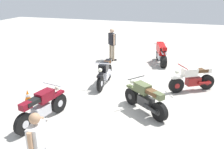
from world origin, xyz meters
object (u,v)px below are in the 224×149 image
Objects in this scene: motorcycle_maroon_cruiser at (42,107)px; motorcycle_black_cruiser at (105,73)px; person_in_black_shirt at (112,42)px; person_in_white_shirt at (38,145)px; motorcycle_red_sportbike at (161,53)px; motorcycle_cream_vintage at (193,79)px; motorcycle_olive_vintage at (145,98)px; traffic_cone at (28,97)px.

motorcycle_black_cruiser is at bearing -1.60° from motorcycle_maroon_cruiser.
person_in_black_shirt is (-6.92, 0.06, 0.51)m from motorcycle_maroon_cruiser.
motorcycle_maroon_cruiser is (3.44, -0.82, 0.00)m from motorcycle_black_cruiser.
person_in_white_shirt is at bearing 0.46° from motorcycle_black_cruiser.
motorcycle_red_sportbike reaches higher than motorcycle_maroon_cruiser.
person_in_white_shirt is (9.17, -1.46, 0.34)m from motorcycle_red_sportbike.
person_in_white_shirt reaches higher than motorcycle_cream_vintage.
person_in_white_shirt is (3.65, -1.55, 0.45)m from motorcycle_olive_vintage.
motorcycle_red_sportbike is at bearing 147.26° from traffic_cone.
motorcycle_olive_vintage reaches higher than traffic_cone.
motorcycle_black_cruiser is 1.01× the size of motorcycle_maroon_cruiser.
motorcycle_maroon_cruiser is 1.26× the size of person_in_white_shirt.
person_in_black_shirt reaches higher than person_in_white_shirt.
motorcycle_red_sportbike is at bearing -50.17° from motorcycle_olive_vintage.
motorcycle_red_sportbike is at bearing 147.74° from motorcycle_black_cruiser.
motorcycle_olive_vintage and motorcycle_cream_vintage have the same top height.
motorcycle_cream_vintage is at bearing -126.11° from person_in_white_shirt.
person_in_white_shirt is 9.10m from person_in_black_shirt.
motorcycle_red_sportbike is 0.91× the size of motorcycle_black_cruiser.
motorcycle_black_cruiser is at bearing 134.24° from motorcycle_red_sportbike.
motorcycle_cream_vintage is 6.22m from traffic_cone.
motorcycle_black_cruiser is at bearing -119.19° from person_in_black_shirt.
motorcycle_cream_vintage is (3.27, 1.58, -0.11)m from motorcycle_red_sportbike.
person_in_black_shirt is (-3.48, -0.77, 0.51)m from motorcycle_black_cruiser.
motorcycle_olive_vintage is 3.24m from motorcycle_maroon_cruiser.
person_in_black_shirt reaches higher than traffic_cone.
motorcycle_maroon_cruiser is at bearing -132.08° from person_in_black_shirt.
motorcycle_red_sportbike reaches higher than motorcycle_black_cruiser.
motorcycle_maroon_cruiser is at bearing 140.92° from motorcycle_red_sportbike.
motorcycle_cream_vintage is at bearing -77.71° from person_in_black_shirt.
traffic_cone is (2.86, -5.52, -0.23)m from motorcycle_cream_vintage.
motorcycle_cream_vintage is at bearing -36.78° from motorcycle_maroon_cruiser.
motorcycle_olive_vintage is at bearing 98.57° from traffic_cone.
motorcycle_red_sportbike is 4.12m from motorcycle_black_cruiser.
motorcycle_red_sportbike is 3.63m from motorcycle_cream_vintage.
motorcycle_red_sportbike is at bearing -9.37° from motorcycle_maroon_cruiser.
motorcycle_cream_vintage is 5.76m from motorcycle_maroon_cruiser.
motorcycle_black_cruiser is 3.54m from motorcycle_maroon_cruiser.
motorcycle_maroon_cruiser is at bearing 9.59° from motorcycle_cream_vintage.
motorcycle_red_sportbike is 1.18× the size of motorcycle_olive_vintage.
motorcycle_maroon_cruiser is at bearing -67.29° from person_in_white_shirt.
person_in_white_shirt is 3.98m from traffic_cone.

